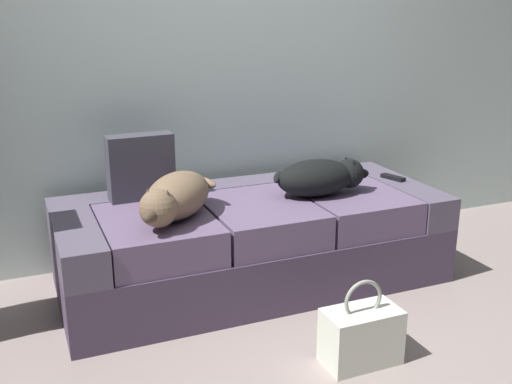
# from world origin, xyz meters

# --- Properties ---
(ground_plane) EXTENTS (10.00, 10.00, 0.00)m
(ground_plane) POSITION_xyz_m (0.00, 0.00, 0.00)
(ground_plane) COLOR gray
(back_wall) EXTENTS (6.40, 0.10, 2.80)m
(back_wall) POSITION_xyz_m (0.00, 1.59, 1.40)
(back_wall) COLOR silver
(back_wall) RESTS_ON ground
(couch) EXTENTS (2.02, 0.86, 0.47)m
(couch) POSITION_xyz_m (0.00, 1.01, 0.24)
(couch) COLOR #4D3E56
(couch) RESTS_ON ground
(dog_tan) EXTENTS (0.49, 0.55, 0.21)m
(dog_tan) POSITION_xyz_m (-0.46, 0.86, 0.58)
(dog_tan) COLOR #7B6249
(dog_tan) RESTS_ON couch
(dog_dark) EXTENTS (0.58, 0.27, 0.20)m
(dog_dark) POSITION_xyz_m (0.36, 0.93, 0.57)
(dog_dark) COLOR black
(dog_dark) RESTS_ON couch
(tv_remote) EXTENTS (0.09, 0.16, 0.02)m
(tv_remote) POSITION_xyz_m (0.90, 1.04, 0.49)
(tv_remote) COLOR black
(tv_remote) RESTS_ON couch
(throw_pillow) EXTENTS (0.34, 0.13, 0.34)m
(throw_pillow) POSITION_xyz_m (-0.53, 1.24, 0.64)
(throw_pillow) COLOR #3F3E4A
(throw_pillow) RESTS_ON couch
(handbag) EXTENTS (0.32, 0.18, 0.38)m
(handbag) POSITION_xyz_m (0.12, 0.11, 0.13)
(handbag) COLOR silver
(handbag) RESTS_ON ground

